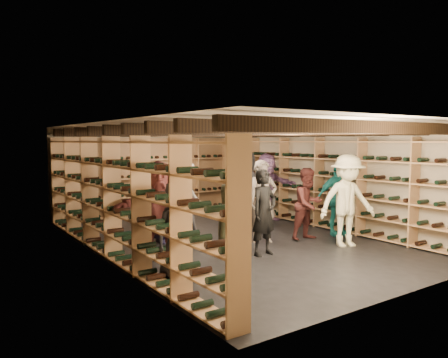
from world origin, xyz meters
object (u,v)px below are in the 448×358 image
person_0 (178,230)px  person_1 (264,212)px  person_3 (347,201)px  person_10 (159,202)px  crate_stack_right (164,218)px  person_6 (166,204)px  person_4 (338,199)px  person_8 (308,204)px  person_7 (263,201)px  person_11 (267,187)px  person_12 (245,188)px  crate_loose (173,216)px  person_9 (185,199)px  crate_stack_left (163,207)px  person_5 (159,209)px  person_2 (235,207)px

person_0 → person_1: bearing=7.0°
person_3 → person_10: size_ratio=1.22×
crate_stack_right → person_6: (-0.51, -1.18, 0.53)m
person_4 → person_8: size_ratio=1.07×
person_3 → person_7: (-1.14, 1.20, -0.06)m
person_11 → person_12: person_12 is taller
crate_stack_right → person_1: bearing=-81.5°
crate_loose → person_9: 2.37m
crate_stack_right → person_9: 1.15m
person_3 → crate_stack_left: bearing=135.1°
person_0 → person_7: (2.57, 1.14, 0.10)m
person_8 → person_7: bearing=160.2°
person_10 → person_12: person_12 is taller
person_5 → person_7: size_ratio=1.03×
crate_loose → person_9: size_ratio=0.31×
crate_loose → person_0: bearing=-116.7°
crate_stack_right → person_9: size_ratio=0.36×
person_2 → person_5: 1.40m
person_3 → person_9: bearing=150.5°
person_2 → person_7: person_2 is taller
person_2 → person_8: size_ratio=1.12×
person_4 → crate_stack_right: bearing=160.5°
crate_stack_right → crate_loose: (0.81, 1.11, -0.17)m
crate_stack_left → person_2: 3.25m
crate_loose → person_7: 3.53m
person_5 → crate_loose: bearing=81.2°
crate_stack_right → person_11: size_ratio=0.33×
person_3 → person_9: 3.37m
person_9 → person_10: bearing=112.8°
person_6 → person_9: bearing=24.8°
person_2 → person_7: 1.00m
crate_stack_left → person_10: bearing=-119.9°
crate_stack_right → person_8: size_ratio=0.38×
person_1 → person_5: size_ratio=0.90×
person_8 → person_9: bearing=140.9°
crate_stack_left → person_6: bearing=-113.9°
crate_stack_left → person_3: bearing=-64.2°
crate_stack_left → person_11: 2.73m
person_1 → person_3: 1.81m
crate_stack_left → person_12: 2.10m
person_2 → person_10: (-0.50, 2.18, -0.11)m
person_7 → person_0: bearing=-138.0°
person_5 → person_7: person_5 is taller
crate_loose → person_12: 2.24m
person_0 → person_2: size_ratio=0.87×
person_2 → person_10: person_2 is taller
person_5 → person_11: 4.25m
person_9 → person_11: (2.72, 0.51, 0.06)m
crate_stack_right → person_0: (-1.48, -3.47, 0.49)m
person_0 → person_7: size_ratio=0.88×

